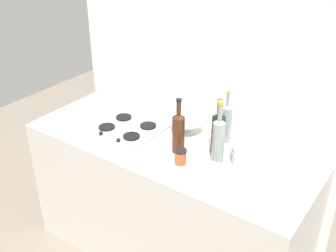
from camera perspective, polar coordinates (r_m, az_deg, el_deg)
ground_plane at (r=3.06m, az=0.00°, el=-17.00°), size 6.00×6.00×0.00m
counter_block at (r=2.76m, az=0.00°, el=-10.45°), size 1.80×0.70×0.90m
backsplash_panel at (r=2.63m, az=4.84°, el=8.15°), size 1.90×0.06×2.55m
stovetop_hob at (r=2.65m, az=-5.61°, el=-0.34°), size 0.41×0.37×0.04m
plate_stack at (r=2.34m, az=11.34°, el=-3.94°), size 0.22×0.21×0.10m
wine_bottle_leftmost at (r=2.28m, az=7.02°, el=-1.77°), size 0.07×0.07×0.37m
wine_bottle_mid_left at (r=2.36m, az=1.45°, el=-0.75°), size 0.07×0.07×0.34m
wine_bottle_mid_right at (r=2.48m, az=8.05°, el=0.51°), size 0.06×0.06×0.34m
wine_bottle_rightmost at (r=2.38m, az=6.92°, el=-0.75°), size 0.08×0.08×0.33m
mixing_bowl at (r=2.60m, az=2.62°, el=-0.01°), size 0.21×0.21×0.08m
butter_dish at (r=2.24m, az=5.94°, el=-5.97°), size 0.17×0.11×0.05m
condiment_jar_front at (r=2.29m, az=1.74°, el=-4.24°), size 0.07×0.07×0.09m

